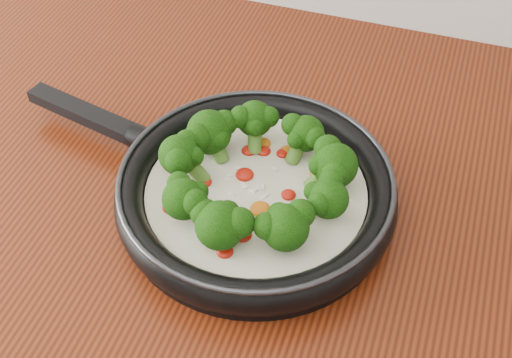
% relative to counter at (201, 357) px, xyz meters
% --- Properties ---
extents(counter, '(1.60, 0.80, 0.90)m').
position_rel_counter_xyz_m(counter, '(0.00, 0.00, 0.00)').
color(counter, '#371006').
rests_on(counter, ground).
extents(skillet, '(0.52, 0.38, 0.09)m').
position_rel_counter_xyz_m(skillet, '(0.11, -0.03, 0.48)').
color(skillet, black).
rests_on(skillet, counter).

